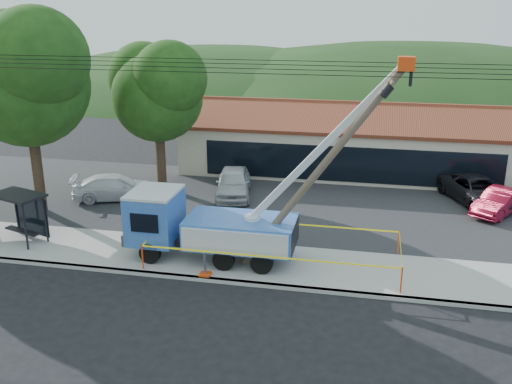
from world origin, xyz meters
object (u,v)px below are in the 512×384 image
object	(u,v)px
utility_truck	(208,224)
car_red	(497,215)
leaning_pole	(326,162)
car_white	(117,200)
bus_shelter	(22,206)
car_silver	(234,198)
car_dark	(475,204)

from	to	relation	value
utility_truck	car_red	distance (m)	16.17
leaning_pole	car_white	distance (m)	15.00
leaning_pole	bus_shelter	size ratio (longest dim) A/B	3.16
bus_shelter	leaning_pole	bearing A→B (deg)	17.34
utility_truck	car_silver	xyz separation A→B (m)	(-0.96, 8.49, -1.73)
car_silver	car_dark	size ratio (longest dim) A/B	0.90
car_silver	utility_truck	bearing A→B (deg)	-94.67
car_silver	car_white	bearing A→B (deg)	-175.09
car_dark	bus_shelter	bearing A→B (deg)	-177.87
bus_shelter	car_silver	size ratio (longest dim) A/B	0.58
leaning_pole	car_silver	world-z (taller)	leaning_pole
car_white	car_dark	world-z (taller)	car_dark
utility_truck	car_white	bearing A→B (deg)	138.16
leaning_pole	car_silver	bearing A→B (deg)	124.48
bus_shelter	car_silver	xyz separation A→B (m)	(8.06, 8.38, -1.85)
car_dark	car_white	bearing A→B (deg)	167.24
car_white	car_red	bearing A→B (deg)	-102.87
car_red	car_dark	size ratio (longest dim) A/B	0.77
leaning_pole	car_silver	distance (m)	11.63
bus_shelter	car_silver	bearing A→B (deg)	64.80
car_white	bus_shelter	bearing A→B (deg)	148.00
utility_truck	car_white	distance (m)	10.09
car_silver	car_white	size ratio (longest dim) A/B	0.98
car_silver	car_dark	world-z (taller)	car_silver
bus_shelter	car_silver	distance (m)	11.77
utility_truck	bus_shelter	world-z (taller)	utility_truck
utility_truck	leaning_pole	size ratio (longest dim) A/B	1.33
car_silver	car_red	bearing A→B (deg)	-10.89
car_red	car_dark	distance (m)	1.81
leaning_pole	car_dark	bearing A→B (deg)	53.35
utility_truck	car_white	size ratio (longest dim) A/B	2.38
utility_truck	bus_shelter	xyz separation A→B (m)	(-9.02, 0.11, 0.12)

